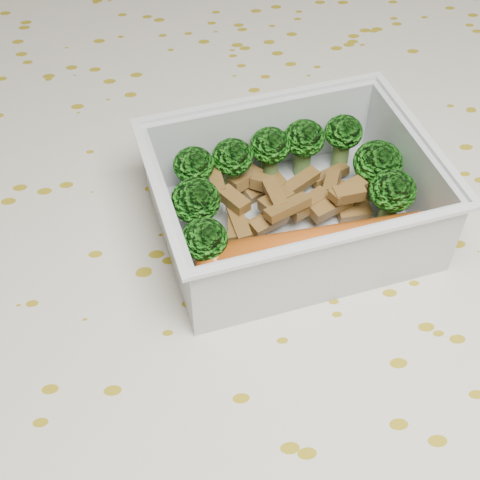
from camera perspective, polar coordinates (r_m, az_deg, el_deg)
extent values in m
cube|color=brown|center=(0.43, -0.32, -3.96)|extent=(1.40, 0.90, 0.04)
cube|color=beige|center=(0.41, -0.34, -2.00)|extent=(1.46, 0.96, 0.01)
cube|color=beige|center=(0.84, -4.16, 19.35)|extent=(1.46, 0.01, 0.18)
cube|color=silver|center=(0.42, 4.31, 1.14)|extent=(0.18, 0.15, 0.00)
cube|color=silver|center=(0.44, 1.87, 8.87)|extent=(0.16, 0.03, 0.05)
cube|color=silver|center=(0.37, 7.71, -2.31)|extent=(0.16, 0.03, 0.05)
cube|color=silver|center=(0.43, 14.15, 5.85)|extent=(0.02, 0.11, 0.05)
cube|color=silver|center=(0.39, -6.11, 1.40)|extent=(0.02, 0.11, 0.05)
cube|color=silver|center=(0.43, 1.78, 12.01)|extent=(0.16, 0.04, 0.00)
cube|color=silver|center=(0.35, 8.42, 0.04)|extent=(0.16, 0.04, 0.00)
cube|color=silver|center=(0.42, 15.35, 8.71)|extent=(0.03, 0.12, 0.00)
cube|color=silver|center=(0.37, -7.08, 4.14)|extent=(0.03, 0.12, 0.00)
cylinder|color=#608C3F|center=(0.43, -3.84, 4.45)|extent=(0.01, 0.01, 0.02)
ellipsoid|color=#298B1B|center=(0.42, -3.98, 6.40)|extent=(0.03, 0.03, 0.02)
cylinder|color=#608C3F|center=(0.44, -0.61, 5.14)|extent=(0.01, 0.01, 0.02)
ellipsoid|color=#298B1B|center=(0.42, -0.64, 7.10)|extent=(0.03, 0.03, 0.02)
cylinder|color=#608C3F|center=(0.44, 2.52, 6.12)|extent=(0.01, 0.01, 0.02)
ellipsoid|color=#298B1B|center=(0.43, 2.61, 8.07)|extent=(0.03, 0.03, 0.02)
cylinder|color=#608C3F|center=(0.45, 5.34, 6.72)|extent=(0.01, 0.01, 0.02)
ellipsoid|color=#298B1B|center=(0.44, 5.52, 8.65)|extent=(0.03, 0.03, 0.02)
cylinder|color=#608C3F|center=(0.46, 8.56, 7.20)|extent=(0.01, 0.01, 0.02)
ellipsoid|color=#298B1B|center=(0.44, 8.85, 9.11)|extent=(0.02, 0.02, 0.02)
cylinder|color=#608C3F|center=(0.41, -3.68, 1.42)|extent=(0.01, 0.01, 0.02)
ellipsoid|color=#298B1B|center=(0.40, -3.82, 3.38)|extent=(0.03, 0.03, 0.03)
cylinder|color=#608C3F|center=(0.44, 11.28, 4.56)|extent=(0.01, 0.01, 0.02)
ellipsoid|color=#298B1B|center=(0.43, 11.68, 6.48)|extent=(0.03, 0.03, 0.03)
cylinder|color=#608C3F|center=(0.39, -2.92, -1.86)|extent=(0.01, 0.01, 0.02)
ellipsoid|color=#298B1B|center=(0.37, -3.04, 0.08)|extent=(0.03, 0.03, 0.02)
cylinder|color=#608C3F|center=(0.42, 12.46, 2.22)|extent=(0.01, 0.01, 0.02)
ellipsoid|color=#298B1B|center=(0.41, 12.90, 4.13)|extent=(0.03, 0.03, 0.02)
cube|color=brown|center=(0.41, 3.02, 3.86)|extent=(0.01, 0.03, 0.01)
cube|color=brown|center=(0.43, 7.86, 4.87)|extent=(0.02, 0.02, 0.01)
cube|color=brown|center=(0.45, 7.66, 5.53)|extent=(0.03, 0.02, 0.01)
cube|color=brown|center=(0.41, 9.27, 3.94)|extent=(0.02, 0.01, 0.01)
cube|color=brown|center=(0.41, 2.49, 1.54)|extent=(0.03, 0.02, 0.01)
cube|color=brown|center=(0.43, 9.69, 2.40)|extent=(0.02, 0.01, 0.01)
cube|color=brown|center=(0.41, 1.59, 1.20)|extent=(0.03, 0.02, 0.01)
cube|color=brown|center=(0.42, -1.94, 5.03)|extent=(0.01, 0.02, 0.01)
cube|color=brown|center=(0.42, 9.20, 4.23)|extent=(0.03, 0.02, 0.01)
cube|color=brown|center=(0.40, -0.38, 1.54)|extent=(0.01, 0.03, 0.01)
cube|color=brown|center=(0.40, -0.52, 3.43)|extent=(0.02, 0.02, 0.01)
cube|color=brown|center=(0.43, 0.45, 5.26)|extent=(0.02, 0.02, 0.01)
cube|color=brown|center=(0.42, 5.87, 3.10)|extent=(0.03, 0.02, 0.01)
cube|color=brown|center=(0.40, 4.09, 2.78)|extent=(0.03, 0.02, 0.01)
cube|color=brown|center=(0.42, 7.81, 2.90)|extent=(0.03, 0.02, 0.01)
cube|color=brown|center=(0.41, 0.40, 0.43)|extent=(0.02, 0.02, 0.01)
cube|color=brown|center=(0.43, 2.40, 4.78)|extent=(0.02, 0.02, 0.01)
cube|color=brown|center=(0.44, 2.07, 4.52)|extent=(0.03, 0.02, 0.01)
cube|color=brown|center=(0.43, 5.23, 4.98)|extent=(0.03, 0.02, 0.01)
cube|color=brown|center=(0.42, 3.11, 3.33)|extent=(0.02, 0.02, 0.01)
cube|color=brown|center=(0.44, 8.90, 4.09)|extent=(0.03, 0.03, 0.01)
cube|color=brown|center=(0.40, -0.07, 1.44)|extent=(0.01, 0.03, 0.01)
cylinder|color=#B04B13|center=(0.39, 6.80, -0.54)|extent=(0.12, 0.03, 0.02)
sphere|color=#B04B13|center=(0.41, 15.07, 0.82)|extent=(0.02, 0.02, 0.02)
sphere|color=#B04B13|center=(0.38, -2.14, -2.00)|extent=(0.02, 0.02, 0.02)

